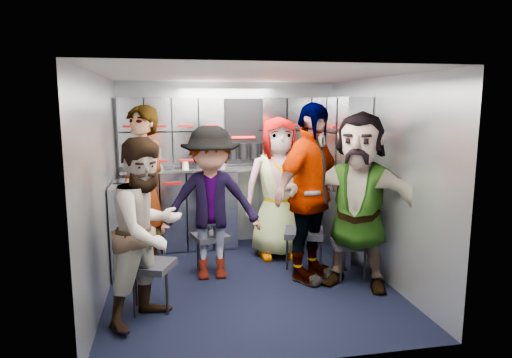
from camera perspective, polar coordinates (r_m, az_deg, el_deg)
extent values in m
plane|color=black|center=(4.83, -0.90, -12.87)|extent=(3.00, 3.00, 0.00)
cube|color=#979EA5|center=(6.00, -3.46, 1.96)|extent=(2.80, 0.04, 2.10)
cube|color=#979EA5|center=(4.51, -18.75, -1.07)|extent=(0.04, 3.00, 2.10)
cube|color=#979EA5|center=(4.97, 15.17, 0.06)|extent=(0.04, 3.00, 2.10)
cube|color=silver|center=(4.47, -0.97, 12.88)|extent=(2.80, 3.00, 0.02)
cube|color=#9A9EA9|center=(5.89, -3.13, -3.66)|extent=(2.68, 0.38, 0.99)
cube|color=#9A9EA9|center=(5.15, -15.28, -5.95)|extent=(0.38, 0.76, 0.99)
cube|color=#B8BABF|center=(5.79, -3.18, 1.35)|extent=(2.68, 0.42, 0.03)
cube|color=#9A9EA9|center=(5.81, -3.30, 6.08)|extent=(2.68, 0.28, 0.82)
cube|color=#9A9EA9|center=(5.49, 10.74, 5.73)|extent=(0.28, 1.00, 0.82)
cube|color=#9A9EA9|center=(5.55, 10.81, -4.59)|extent=(0.28, 1.20, 1.00)
cube|color=#970A0A|center=(5.62, -2.88, -0.30)|extent=(2.60, 0.02, 0.03)
cube|color=black|center=(4.21, -13.09, -10.51)|extent=(0.48, 0.47, 0.06)
cylinder|color=black|center=(4.19, -14.98, -13.90)|extent=(0.02, 0.02, 0.40)
cylinder|color=black|center=(4.17, -11.08, -13.82)|extent=(0.02, 0.02, 0.40)
cylinder|color=black|center=(4.41, -14.78, -12.68)|extent=(0.02, 0.02, 0.40)
cylinder|color=black|center=(4.39, -11.08, -12.60)|extent=(0.02, 0.02, 0.40)
cube|color=black|center=(5.05, -5.76, -7.20)|extent=(0.43, 0.41, 0.06)
cylinder|color=black|center=(5.00, -7.10, -9.86)|extent=(0.02, 0.02, 0.37)
cylinder|color=black|center=(5.02, -4.10, -9.72)|extent=(0.02, 0.02, 0.37)
cylinder|color=black|center=(5.21, -7.27, -9.06)|extent=(0.02, 0.02, 0.37)
cylinder|color=black|center=(5.23, -4.40, -8.93)|extent=(0.02, 0.02, 0.37)
cube|color=black|center=(5.69, 2.31, -5.21)|extent=(0.46, 0.45, 0.06)
cylinder|color=black|center=(5.61, 1.26, -7.59)|extent=(0.02, 0.02, 0.37)
cylinder|color=black|center=(5.67, 3.86, -7.43)|extent=(0.02, 0.02, 0.37)
cylinder|color=black|center=(5.82, 0.78, -6.96)|extent=(0.02, 0.02, 0.37)
cylinder|color=black|center=(5.88, 3.30, -6.81)|extent=(0.02, 0.02, 0.37)
cube|color=black|center=(4.98, 6.00, -6.72)|extent=(0.51, 0.49, 0.06)
cylinder|color=black|center=(4.89, 4.69, -9.90)|extent=(0.03, 0.03, 0.43)
cylinder|color=black|center=(4.98, 8.07, -9.61)|extent=(0.03, 0.03, 0.43)
cylinder|color=black|center=(5.13, 3.91, -8.97)|extent=(0.03, 0.03, 0.43)
cylinder|color=black|center=(5.21, 7.14, -8.72)|extent=(0.03, 0.03, 0.43)
cube|color=black|center=(4.90, 11.60, -7.97)|extent=(0.40, 0.39, 0.05)
cylinder|color=black|center=(4.82, 10.59, -10.75)|extent=(0.02, 0.02, 0.36)
cylinder|color=black|center=(4.91, 13.41, -10.44)|extent=(0.02, 0.02, 0.36)
cylinder|color=black|center=(5.01, 9.66, -9.92)|extent=(0.02, 0.02, 0.36)
cylinder|color=black|center=(5.10, 12.39, -9.65)|extent=(0.02, 0.02, 0.36)
imported|color=black|center=(5.02, -13.91, -1.45)|extent=(0.73, 0.79, 1.81)
imported|color=black|center=(3.93, -13.38, -6.34)|extent=(0.95, 0.96, 1.57)
imported|color=black|center=(4.77, -5.64, -3.05)|extent=(1.07, 0.65, 1.61)
imported|color=black|center=(5.42, 2.79, -1.12)|extent=(0.83, 0.55, 1.68)
imported|color=black|center=(4.70, 6.74, -1.78)|extent=(1.13, 1.03, 1.85)
imported|color=black|center=(4.61, 12.66, -2.71)|extent=(1.64, 1.35, 1.76)
cylinder|color=white|center=(5.67, -11.84, 2.49)|extent=(0.06, 0.06, 0.27)
cylinder|color=white|center=(5.70, -5.13, 2.73)|extent=(0.06, 0.06, 0.27)
cylinder|color=white|center=(5.94, 6.18, 2.91)|extent=(0.07, 0.07, 0.26)
cylinder|color=beige|center=(5.68, -8.83, 1.76)|extent=(0.08, 0.08, 0.10)
cylinder|color=beige|center=(6.03, 8.76, 2.15)|extent=(0.07, 0.07, 0.09)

